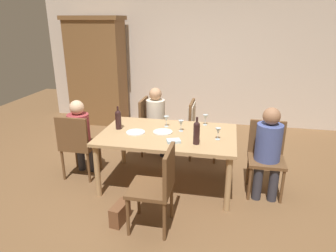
# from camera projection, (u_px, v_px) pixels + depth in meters

# --- Properties ---
(ground_plane) EXTENTS (10.00, 10.00, 0.00)m
(ground_plane) POSITION_uv_depth(u_px,v_px,m) (168.00, 183.00, 4.15)
(ground_plane) COLOR brown
(rear_room_partition) EXTENTS (6.40, 0.12, 2.70)m
(rear_room_partition) POSITION_uv_depth(u_px,v_px,m) (195.00, 58.00, 6.23)
(rear_room_partition) COLOR beige
(rear_room_partition) RESTS_ON ground_plane
(armoire_cabinet) EXTENTS (1.18, 0.62, 2.18)m
(armoire_cabinet) POSITION_uv_depth(u_px,v_px,m) (97.00, 71.00, 6.27)
(armoire_cabinet) COLOR brown
(armoire_cabinet) RESTS_ON ground_plane
(dining_table) EXTENTS (1.73, 1.09, 0.73)m
(dining_table) POSITION_uv_depth(u_px,v_px,m) (168.00, 139.00, 3.93)
(dining_table) COLOR tan
(dining_table) RESTS_ON ground_plane
(chair_right_end) EXTENTS (0.44, 0.44, 0.92)m
(chair_right_end) POSITION_uv_depth(u_px,v_px,m) (266.00, 152.00, 3.81)
(chair_right_end) COLOR brown
(chair_right_end) RESTS_ON ground_plane
(chair_far_left) EXTENTS (0.44, 0.44, 0.92)m
(chair_far_left) POSITION_uv_depth(u_px,v_px,m) (151.00, 122.00, 4.91)
(chair_far_left) COLOR brown
(chair_far_left) RESTS_ON ground_plane
(chair_left_end) EXTENTS (0.44, 0.44, 0.92)m
(chair_left_end) POSITION_uv_depth(u_px,v_px,m) (77.00, 142.00, 4.12)
(chair_left_end) COLOR brown
(chair_left_end) RESTS_ON ground_plane
(chair_far_right) EXTENTS (0.46, 0.44, 0.92)m
(chair_far_right) POSITION_uv_depth(u_px,v_px,m) (196.00, 122.00, 4.75)
(chair_far_right) COLOR brown
(chair_far_right) RESTS_ON ground_plane
(chair_near) EXTENTS (0.44, 0.44, 0.92)m
(chair_near) POSITION_uv_depth(u_px,v_px,m) (158.00, 183.00, 3.10)
(chair_near) COLOR brown
(chair_near) RESTS_ON ground_plane
(person_woman_host) EXTENTS (0.31, 0.36, 1.15)m
(person_woman_host) POSITION_uv_depth(u_px,v_px,m) (268.00, 147.00, 3.67)
(person_woman_host) COLOR #33333D
(person_woman_host) RESTS_ON ground_plane
(person_man_bearded) EXTENTS (0.34, 0.30, 1.11)m
(person_man_bearded) POSITION_uv_depth(u_px,v_px,m) (157.00, 116.00, 4.85)
(person_man_bearded) COLOR #33333D
(person_man_bearded) RESTS_ON ground_plane
(person_man_guest) EXTENTS (0.29, 0.34, 1.10)m
(person_man_guest) POSITION_uv_depth(u_px,v_px,m) (80.00, 132.00, 4.19)
(person_man_guest) COLOR #33333D
(person_man_guest) RESTS_ON ground_plane
(wine_bottle_tall_green) EXTENTS (0.08, 0.08, 0.33)m
(wine_bottle_tall_green) POSITION_uv_depth(u_px,v_px,m) (197.00, 132.00, 3.53)
(wine_bottle_tall_green) COLOR black
(wine_bottle_tall_green) RESTS_ON dining_table
(wine_bottle_dark_red) EXTENTS (0.08, 0.08, 0.31)m
(wine_bottle_dark_red) POSITION_uv_depth(u_px,v_px,m) (118.00, 119.00, 4.02)
(wine_bottle_dark_red) COLOR black
(wine_bottle_dark_red) RESTS_ON dining_table
(wine_glass_near_left) EXTENTS (0.07, 0.07, 0.15)m
(wine_glass_near_left) POSITION_uv_depth(u_px,v_px,m) (181.00, 123.00, 3.94)
(wine_glass_near_left) COLOR silver
(wine_glass_near_left) RESTS_ON dining_table
(wine_glass_centre) EXTENTS (0.07, 0.07, 0.15)m
(wine_glass_centre) POSITION_uv_depth(u_px,v_px,m) (166.00, 119.00, 4.11)
(wine_glass_centre) COLOR silver
(wine_glass_centre) RESTS_ON dining_table
(wine_glass_near_right) EXTENTS (0.07, 0.07, 0.15)m
(wine_glass_near_right) POSITION_uv_depth(u_px,v_px,m) (218.00, 131.00, 3.67)
(wine_glass_near_right) COLOR silver
(wine_glass_near_right) RESTS_ON dining_table
(wine_glass_far) EXTENTS (0.07, 0.07, 0.15)m
(wine_glass_far) POSITION_uv_depth(u_px,v_px,m) (205.00, 118.00, 4.17)
(wine_glass_far) COLOR silver
(wine_glass_far) RESTS_ON dining_table
(dinner_plate_host) EXTENTS (0.24, 0.24, 0.01)m
(dinner_plate_host) POSITION_uv_depth(u_px,v_px,m) (136.00, 132.00, 3.92)
(dinner_plate_host) COLOR white
(dinner_plate_host) RESTS_ON dining_table
(dinner_plate_guest_left) EXTENTS (0.25, 0.25, 0.01)m
(dinner_plate_guest_left) POSITION_uv_depth(u_px,v_px,m) (163.00, 132.00, 3.93)
(dinner_plate_guest_left) COLOR silver
(dinner_plate_guest_left) RESTS_ON dining_table
(folded_napkin) EXTENTS (0.19, 0.17, 0.03)m
(folded_napkin) POSITION_uv_depth(u_px,v_px,m) (174.00, 141.00, 3.62)
(folded_napkin) COLOR #ADC6D6
(folded_napkin) RESTS_ON dining_table
(handbag) EXTENTS (0.16, 0.30, 0.22)m
(handbag) POSITION_uv_depth(u_px,v_px,m) (120.00, 213.00, 3.32)
(handbag) COLOR brown
(handbag) RESTS_ON ground_plane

